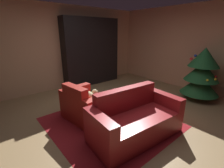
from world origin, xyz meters
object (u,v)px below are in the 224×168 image
(armchair_red, at_px, (86,106))
(bottle_on_table, at_px, (114,97))
(couch_red, at_px, (135,121))
(coffee_table, at_px, (118,108))
(book_stack_on_table, at_px, (120,104))
(bookshelf_unit, at_px, (95,53))
(decorated_tree, at_px, (202,73))

(armchair_red, relative_size, bottle_on_table, 3.43)
(armchair_red, xyz_separation_m, couch_red, (1.07, 0.36, -0.00))
(armchair_red, xyz_separation_m, coffee_table, (0.61, 0.35, 0.07))
(coffee_table, distance_m, book_stack_on_table, 0.09)
(couch_red, bearing_deg, bookshelf_unit, 157.18)
(book_stack_on_table, bearing_deg, bookshelf_unit, 154.59)
(bottle_on_table, relative_size, decorated_tree, 0.22)
(bookshelf_unit, bearing_deg, book_stack_on_table, -25.41)
(bookshelf_unit, bearing_deg, bottle_on_table, -27.08)
(book_stack_on_table, bearing_deg, bottle_on_table, -179.02)
(couch_red, bearing_deg, coffee_table, -179.21)
(bookshelf_unit, height_order, couch_red, bookshelf_unit)
(bookshelf_unit, height_order, bottle_on_table, bookshelf_unit)
(armchair_red, height_order, couch_red, couch_red)
(bottle_on_table, bearing_deg, armchair_red, -137.47)
(armchair_red, xyz_separation_m, decorated_tree, (1.09, 2.98, 0.44))
(bookshelf_unit, distance_m, book_stack_on_table, 3.02)
(coffee_table, bearing_deg, bottle_on_table, 165.13)
(decorated_tree, bearing_deg, bottle_on_table, -104.21)
(bookshelf_unit, bearing_deg, armchair_red, -39.13)
(couch_red, distance_m, decorated_tree, 2.67)
(coffee_table, relative_size, bottle_on_table, 2.16)
(bookshelf_unit, distance_m, bottle_on_table, 2.84)
(coffee_table, distance_m, bottle_on_table, 0.25)
(coffee_table, bearing_deg, book_stack_on_table, 89.08)
(couch_red, height_order, decorated_tree, decorated_tree)
(bookshelf_unit, relative_size, coffee_table, 3.31)
(bottle_on_table, xyz_separation_m, decorated_tree, (0.66, 2.59, 0.20))
(armchair_red, bearing_deg, decorated_tree, 69.97)
(bookshelf_unit, distance_m, decorated_tree, 3.42)
(armchair_red, bearing_deg, book_stack_on_table, 33.05)
(bookshelf_unit, height_order, decorated_tree, bookshelf_unit)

